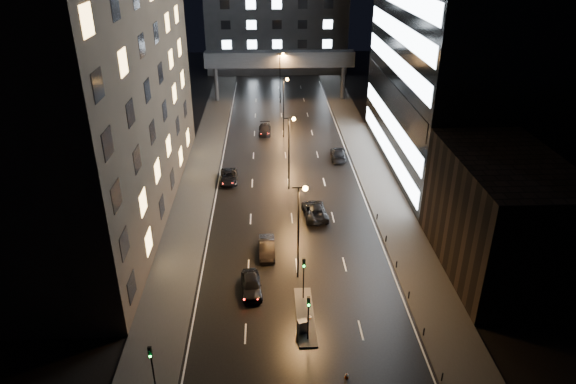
# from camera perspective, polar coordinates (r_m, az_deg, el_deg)

# --- Properties ---
(ground) EXTENTS (160.00, 160.00, 0.00)m
(ground) POSITION_cam_1_polar(r_m,az_deg,el_deg) (80.27, -0.28, 4.12)
(ground) COLOR black
(ground) RESTS_ON ground
(sidewalk_left) EXTENTS (5.00, 110.00, 0.15)m
(sidewalk_left) POSITION_cam_1_polar(r_m,az_deg,el_deg) (76.21, -9.57, 2.53)
(sidewalk_left) COLOR #383533
(sidewalk_left) RESTS_ON ground
(sidewalk_right) EXTENTS (5.00, 110.00, 0.15)m
(sidewalk_right) POSITION_cam_1_polar(r_m,az_deg,el_deg) (77.12, 9.20, 2.86)
(sidewalk_right) COLOR #383533
(sidewalk_right) RESTS_ON ground
(building_left) EXTENTS (15.00, 48.00, 40.00)m
(building_left) POSITION_cam_1_polar(r_m,az_deg,el_deg) (62.29, -21.63, 14.95)
(building_left) COLOR #2D2319
(building_left) RESTS_ON ground
(building_right_low) EXTENTS (10.00, 18.00, 12.00)m
(building_right_low) POSITION_cam_1_polar(r_m,az_deg,el_deg) (54.66, 22.53, -2.45)
(building_right_low) COLOR black
(building_right_low) RESTS_ON ground
(building_right_glass) EXTENTS (20.00, 36.00, 45.00)m
(building_right_glass) POSITION_cam_1_polar(r_m,az_deg,el_deg) (75.87, 20.18, 18.91)
(building_right_glass) COLOR black
(building_right_glass) RESTS_ON ground
(building_far) EXTENTS (34.00, 14.00, 25.00)m
(building_far) POSITION_cam_1_polar(r_m,az_deg,el_deg) (133.40, -1.31, 18.75)
(building_far) COLOR #333335
(building_far) RESTS_ON ground
(skybridge) EXTENTS (30.00, 3.00, 10.00)m
(skybridge) POSITION_cam_1_polar(r_m,az_deg,el_deg) (106.53, -0.93, 14.48)
(skybridge) COLOR #333335
(skybridge) RESTS_ON ground
(median_island) EXTENTS (1.60, 8.00, 0.15)m
(median_island) POSITION_cam_1_polar(r_m,az_deg,el_deg) (47.44, 1.92, -13.59)
(median_island) COLOR #383533
(median_island) RESTS_ON ground
(traffic_signal_near) EXTENTS (0.28, 0.34, 4.40)m
(traffic_signal_near) POSITION_cam_1_polar(r_m,az_deg,el_deg) (47.55, 1.75, -8.87)
(traffic_signal_near) COLOR black
(traffic_signal_near) RESTS_ON median_island
(traffic_signal_far) EXTENTS (0.28, 0.34, 4.40)m
(traffic_signal_far) POSITION_cam_1_polar(r_m,az_deg,el_deg) (43.21, 2.28, -13.10)
(traffic_signal_far) COLOR black
(traffic_signal_far) RESTS_ON median_island
(traffic_signal_corner) EXTENTS (0.28, 0.34, 4.40)m
(traffic_signal_corner) POSITION_cam_1_polar(r_m,az_deg,el_deg) (40.44, -14.91, -17.85)
(traffic_signal_corner) COLOR black
(traffic_signal_corner) RESTS_ON ground
(bollard_row) EXTENTS (0.12, 25.12, 0.90)m
(bollard_row) POSITION_cam_1_polar(r_m,az_deg,el_deg) (52.27, 12.59, -9.48)
(bollard_row) COLOR black
(bollard_row) RESTS_ON ground
(streetlight_near) EXTENTS (1.45, 0.50, 10.15)m
(streetlight_near) POSITION_cam_1_polar(r_m,az_deg,el_deg) (48.66, 1.35, -3.21)
(streetlight_near) COLOR black
(streetlight_near) RESTS_ON ground
(streetlight_mid_a) EXTENTS (1.45, 0.50, 10.15)m
(streetlight_mid_a) POSITION_cam_1_polar(r_m,az_deg,el_deg) (66.73, 0.25, 5.35)
(streetlight_mid_a) COLOR black
(streetlight_mid_a) RESTS_ON ground
(streetlight_mid_b) EXTENTS (1.45, 0.50, 10.15)m
(streetlight_mid_b) POSITION_cam_1_polar(r_m,az_deg,el_deg) (85.66, -0.39, 10.20)
(streetlight_mid_b) COLOR black
(streetlight_mid_b) RESTS_ON ground
(streetlight_far) EXTENTS (1.45, 0.50, 10.15)m
(streetlight_far) POSITION_cam_1_polar(r_m,az_deg,el_deg) (104.99, -0.80, 13.27)
(streetlight_far) COLOR black
(streetlight_far) RESTS_ON ground
(car_away_a) EXTENTS (2.34, 4.84, 1.59)m
(car_away_a) POSITION_cam_1_polar(r_m,az_deg,el_deg) (49.94, -4.11, -10.23)
(car_away_a) COLOR black
(car_away_a) RESTS_ON ground
(car_away_b) EXTENTS (1.75, 4.81, 1.58)m
(car_away_b) POSITION_cam_1_polar(r_m,az_deg,el_deg) (55.21, -2.37, -6.20)
(car_away_b) COLOR black
(car_away_b) RESTS_ON ground
(car_away_c) EXTENTS (2.61, 5.27, 1.44)m
(car_away_c) POSITION_cam_1_polar(r_m,az_deg,el_deg) (71.64, -6.62, 1.68)
(car_away_c) COLOR black
(car_away_c) RESTS_ON ground
(car_away_d) EXTENTS (2.15, 5.12, 1.48)m
(car_away_d) POSITION_cam_1_polar(r_m,az_deg,el_deg) (89.20, -2.60, 6.95)
(car_away_d) COLOR black
(car_away_d) RESTS_ON ground
(car_toward_a) EXTENTS (3.17, 5.99, 1.61)m
(car_toward_a) POSITION_cam_1_polar(r_m,az_deg,el_deg) (62.41, 2.98, -2.04)
(car_toward_a) COLOR black
(car_toward_a) RESTS_ON ground
(car_toward_b) EXTENTS (2.61, 5.66, 1.60)m
(car_toward_b) POSITION_cam_1_polar(r_m,az_deg,el_deg) (79.04, 5.62, 4.25)
(car_toward_b) COLOR black
(car_toward_b) RESTS_ON ground
(utility_cabinet) EXTENTS (0.98, 0.83, 1.17)m
(utility_cabinet) POSITION_cam_1_polar(r_m,az_deg,el_deg) (45.41, 1.61, -14.66)
(utility_cabinet) COLOR #4F4E51
(utility_cabinet) RESTS_ON median_island
(cone_a) EXTENTS (0.39, 0.39, 0.53)m
(cone_a) POSITION_cam_1_polar(r_m,az_deg,el_deg) (47.01, 2.44, -13.74)
(cone_a) COLOR orange
(cone_a) RESTS_ON ground
(cone_b) EXTENTS (0.35, 0.35, 0.52)m
(cone_b) POSITION_cam_1_polar(r_m,az_deg,el_deg) (42.31, 6.54, -19.59)
(cone_b) COLOR #FF540D
(cone_b) RESTS_ON ground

